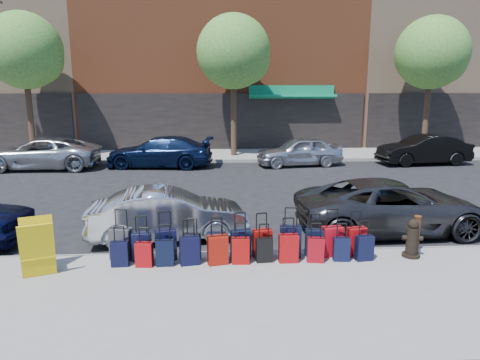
{
  "coord_description": "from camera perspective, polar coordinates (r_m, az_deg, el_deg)",
  "views": [
    {
      "loc": [
        -0.54,
        -13.33,
        3.65
      ],
      "look_at": [
        0.17,
        -1.5,
        1.12
      ],
      "focal_mm": 32.0,
      "sensor_mm": 36.0,
      "label": 1
    }
  ],
  "objects": [
    {
      "name": "ground",
      "position": [
        13.83,
        -1.08,
        -3.24
      ],
      "size": [
        120.0,
        120.0,
        0.0
      ],
      "primitive_type": "plane",
      "color": "black",
      "rests_on": "ground"
    },
    {
      "name": "sidewalk_near",
      "position": [
        7.72,
        1.01,
        -15.49
      ],
      "size": [
        60.0,
        4.0,
        0.15
      ],
      "primitive_type": "cube",
      "color": "gray",
      "rests_on": "ground"
    },
    {
      "name": "sidewalk_far",
      "position": [
        23.6,
        -2.1,
        3.34
      ],
      "size": [
        60.0,
        4.0,
        0.15
      ],
      "primitive_type": "cube",
      "color": "gray",
      "rests_on": "ground"
    },
    {
      "name": "curb_near",
      "position": [
        9.56,
        0.05,
        -9.89
      ],
      "size": [
        60.0,
        0.08,
        0.15
      ],
      "primitive_type": "cube",
      "color": "gray",
      "rests_on": "ground"
    },
    {
      "name": "curb_far",
      "position": [
        21.61,
        -1.97,
        2.53
      ],
      "size": [
        60.0,
        0.08,
        0.15
      ],
      "primitive_type": "cube",
      "color": "gray",
      "rests_on": "ground"
    },
    {
      "name": "building_right",
      "position": [
        35.81,
        25.67,
        19.5
      ],
      "size": [
        15.0,
        12.12,
        18.0
      ],
      "color": "#9E7E61",
      "rests_on": "ground"
    },
    {
      "name": "tree_left",
      "position": [
        24.72,
        -26.54,
        14.93
      ],
      "size": [
        3.8,
        3.8,
        7.27
      ],
      "color": "black",
      "rests_on": "sidewalk_far"
    },
    {
      "name": "tree_center",
      "position": [
        22.93,
        -0.5,
        16.47
      ],
      "size": [
        3.8,
        3.8,
        7.27
      ],
      "color": "black",
      "rests_on": "sidewalk_far"
    },
    {
      "name": "tree_right",
      "position": [
        25.7,
        24.47,
        14.95
      ],
      "size": [
        3.8,
        3.8,
        7.27
      ],
      "color": "black",
      "rests_on": "sidewalk_far"
    },
    {
      "name": "suitcase_front_0",
      "position": [
        9.35,
        -15.57,
        -8.17
      ],
      "size": [
        0.48,
        0.33,
        1.07
      ],
      "rotation": [
        0.0,
        0.0,
        -0.21
      ],
      "color": "#333438",
      "rests_on": "sidewalk_near"
    },
    {
      "name": "suitcase_front_1",
      "position": [
        9.2,
        -12.96,
        -8.63
      ],
      "size": [
        0.4,
        0.23,
        0.94
      ],
      "rotation": [
        0.0,
        0.0,
        0.05
      ],
      "color": "black",
      "rests_on": "sidewalk_near"
    },
    {
      "name": "suitcase_front_2",
      "position": [
        9.13,
        -9.85,
        -8.48
      ],
      "size": [
        0.46,
        0.32,
        1.03
      ],
      "rotation": [
        0.0,
        0.0,
        0.2
      ],
      "color": "black",
      "rests_on": "sidewalk_near"
    },
    {
      "name": "suitcase_front_3",
      "position": [
        9.11,
        -6.45,
        -8.75
      ],
      "size": [
        0.39,
        0.26,
        0.87
      ],
      "rotation": [
        0.0,
        0.0,
        -0.18
      ],
      "color": "black",
      "rests_on": "sidewalk_near"
    },
    {
      "name": "suitcase_front_4",
      "position": [
        9.07,
        -3.13,
        -8.7
      ],
      "size": [
        0.38,
        0.22,
        0.91
      ],
      "rotation": [
        0.0,
        0.0,
        -0.03
      ],
      "color": "black",
      "rests_on": "sidewalk_near"
    },
    {
      "name": "suitcase_front_5",
      "position": [
        9.08,
        0.1,
        -8.5
      ],
      "size": [
        0.44,
        0.3,
        0.98
      ],
      "rotation": [
        0.0,
        0.0,
        0.2
      ],
      "color": "black",
      "rests_on": "sidewalk_near"
    },
    {
      "name": "suitcase_front_6",
      "position": [
        9.17,
        2.97,
        -8.37
      ],
      "size": [
        0.43,
        0.29,
        0.95
      ],
      "rotation": [
        0.0,
        0.0,
        0.2
      ],
      "color": "#9B0C0A",
      "rests_on": "sidewalk_near"
    },
    {
      "name": "suitcase_front_7",
      "position": [
        9.21,
        6.75,
        -8.1
      ],
      "size": [
        0.47,
        0.3,
        1.07
      ],
      "rotation": [
        0.0,
        0.0,
        -0.13
      ],
      "color": "black",
      "rests_on": "sidewalk_near"
    },
    {
      "name": "suitcase_front_8",
      "position": [
        9.36,
        9.86,
        -8.18
      ],
      "size": [
        0.4,
        0.26,
        0.92
      ],
      "rotation": [
        0.0,
        0.0,
        -0.13
      ],
      "color": "black",
      "rests_on": "sidewalk_near"
    },
    {
      "name": "suitcase_front_9",
      "position": [
        9.39,
        12.21,
        -7.98
      ],
      "size": [
        0.46,
        0.3,
        1.03
      ],
      "rotation": [
        0.0,
        0.0,
        0.15
      ],
      "color": "#A30A16",
      "rests_on": "sidewalk_near"
    },
    {
      "name": "suitcase_front_10",
      "position": [
        9.54,
        15.27,
        -7.9
      ],
      "size": [
        0.44,
        0.29,
        0.98
      ],
      "rotation": [
        0.0,
        0.0,
        0.18
      ],
      "color": "#A80A0E",
      "rests_on": "sidewalk_near"
    },
    {
      "name": "suitcase_back_0",
      "position": [
        9.04,
        -15.73,
        -9.44
      ],
      "size": [
        0.35,
        0.21,
        0.82
      ],
      "rotation": [
        0.0,
        0.0,
        0.05
      ],
      "color": "black",
      "rests_on": "sidewalk_near"
    },
    {
      "name": "suitcase_back_1",
      "position": [
        8.9,
        -12.66,
        -9.65
      ],
      "size": [
        0.35,
        0.22,
        0.8
      ],
      "rotation": [
        0.0,
        0.0,
        -0.09
      ],
      "color": "#9A090E",
      "rests_on": "sidewalk_near"
    },
    {
      "name": "suitcase_back_2",
      "position": [
        8.86,
        -9.96,
        -9.53
      ],
      "size": [
        0.36,
        0.22,
        0.85
      ],
      "rotation": [
        0.0,
        0.0,
        0.04
      ],
      "color": "black",
      "rests_on": "sidewalk_near"
    },
    {
      "name": "suitcase_back_3",
      "position": [
        8.83,
        -6.75,
        -9.3
      ],
      "size": [
        0.43,
        0.3,
        0.94
      ],
      "rotation": [
        0.0,
        0.0,
        0.18
      ],
      "color": "black",
      "rests_on": "sidewalk_near"
    },
    {
      "name": "suitcase_back_4",
      "position": [
        8.79,
        -3.0,
        -9.29
      ],
      "size": [
        0.44,
        0.31,
        0.96
      ],
      "rotation": [
        0.0,
        0.0,
        0.21
      ],
      "color": "maroon",
      "rests_on": "sidewalk_near"
    },
    {
      "name": "suitcase_back_5",
      "position": [
        8.82,
        0.07,
        -9.4
      ],
      "size": [
        0.37,
        0.22,
        0.86
      ],
      "rotation": [
        0.0,
        0.0,
        -0.04
      ],
      "color": "#9D0A0A",
      "rests_on": "sidewalk_near"
    },
    {
      "name": "suitcase_back_6",
      "position": [
        8.93,
        3.24,
        -9.29
      ],
      "size": [
        0.35,
        0.22,
        0.8
      ],
      "rotation": [
        0.0,
        0.0,
        0.07
      ],
      "color": "black",
      "rests_on": "sidewalk_near"
    },
    {
      "name": "suitcase_back_7",
      "position": [
        8.94,
        6.47,
        -9.02
      ],
      "size": [
        0.39,
        0.23,
        0.93
      ],
      "rotation": [
        0.0,
        0.0,
        0.0
      ],
      "color": "#9D0A0C",
      "rests_on": "sidewalk_near"
    },
    {
      "name": "suitcase_back_8",
      "position": [
        9.04,
        10.05,
        -9.15
      ],
      "size": [
        0.37,
        0.25,
        0.82
      ],
      "rotation": [
        0.0,
        0.0,
        -0.16
      ],
      "color": "maroon",
      "rests_on": "sidewalk_near"
    },
    {
      "name": "suitcase_back_9",
      "position": [
        9.21,
        13.36,
        -8.95
      ],
      "size": [
        0.35,
        0.22,
        0.79
      ],
      "rotation": [
        0.0,
        0.0,
        -0.1
      ],
      "color": "black",
      "rests_on": "sidewalk_near"
    },
    {
      "name": "suitcase_back_10",
      "position": [
        9.35,
        16.21,
        -8.67
      ],
      "size": [
        0.38,
        0.26,
        0.85
      ],
      "rotation": [
        0.0,
        0.0,
        0.15
      ],
      "color": "black",
      "rests_on": "sidewalk_near"
    },
    {
      "name": "fire_hydrant",
      "position": [
        9.82,
        21.98,
        -7.36
      ],
      "size": [
        0.43,
        0.37,
        0.83
      ],
      "rotation": [
        0.0,
        0.0,
        -0.22
      ],
      "color": "black",
      "rests_on": "sidewalk_near"
    },
    {
      "name": "bollard",
      "position": [
        10.06,
        22.48,
        -6.65
      ],
      "size": [
        0.15,
        0.15,
        0.83
      ],
      "color": "#38190C",
      "rests_on": "sidewalk_near"
    },
    {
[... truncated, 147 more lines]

